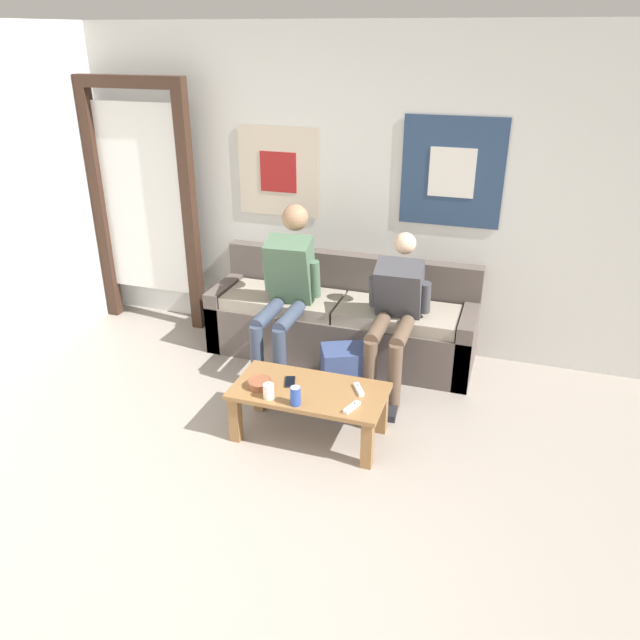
{
  "coord_description": "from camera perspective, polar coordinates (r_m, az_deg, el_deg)",
  "views": [
    {
      "loc": [
        1.35,
        -1.89,
        2.47
      ],
      "look_at": [
        0.12,
        1.8,
        0.66
      ],
      "focal_mm": 35.0,
      "sensor_mm": 36.0,
      "label": 1
    }
  ],
  "objects": [
    {
      "name": "pillar_candle",
      "position": [
        3.96,
        -4.72,
        -6.51
      ],
      "size": [
        0.07,
        0.07,
        0.11
      ],
      "color": "silver",
      "rests_on": "coffee_table"
    },
    {
      "name": "door_frame",
      "position": [
        5.7,
        -15.93,
        11.11
      ],
      "size": [
        1.0,
        0.1,
        2.15
      ],
      "color": "#382319",
      "rests_on": "ground_plane"
    },
    {
      "name": "person_seated_teen",
      "position": [
        4.6,
        6.88,
        0.96
      ],
      "size": [
        0.47,
        0.88,
        1.13
      ],
      "color": "brown",
      "rests_on": "ground_plane"
    },
    {
      "name": "coffee_table",
      "position": [
        4.1,
        -0.99,
        -7.16
      ],
      "size": [
        1.0,
        0.5,
        0.36
      ],
      "color": "olive",
      "rests_on": "ground_plane"
    },
    {
      "name": "cell_phone",
      "position": [
        4.14,
        -2.75,
        -5.66
      ],
      "size": [
        0.11,
        0.15,
        0.01
      ],
      "color": "black",
      "rests_on": "coffee_table"
    },
    {
      "name": "ground_plane",
      "position": [
        3.39,
        -12.61,
        -22.59
      ],
      "size": [
        18.0,
        18.0,
        0.0
      ],
      "primitive_type": "plane",
      "color": "gray"
    },
    {
      "name": "game_controller_near_right",
      "position": [
        3.87,
        2.92,
        -7.97
      ],
      "size": [
        0.08,
        0.15,
        0.03
      ],
      "color": "white",
      "rests_on": "coffee_table"
    },
    {
      "name": "game_controller_near_left",
      "position": [
        4.05,
        3.57,
        -6.35
      ],
      "size": [
        0.1,
        0.14,
        0.03
      ],
      "color": "white",
      "rests_on": "coffee_table"
    },
    {
      "name": "backpack",
      "position": [
        4.57,
        2.36,
        -5.0
      ],
      "size": [
        0.42,
        0.38,
        0.4
      ],
      "color": "navy",
      "rests_on": "ground_plane"
    },
    {
      "name": "wall_back",
      "position": [
        5.13,
        2.62,
        11.47
      ],
      "size": [
        10.0,
        0.07,
        2.55
      ],
      "color": "silver",
      "rests_on": "ground_plane"
    },
    {
      "name": "couch",
      "position": [
        5.14,
        2.01,
        -0.19
      ],
      "size": [
        2.16,
        0.66,
        0.8
      ],
      "color": "#564C47",
      "rests_on": "ground_plane"
    },
    {
      "name": "drink_can_blue",
      "position": [
        3.88,
        -2.26,
        -6.95
      ],
      "size": [
        0.07,
        0.07,
        0.12
      ],
      "color": "#28479E",
      "rests_on": "coffee_table"
    },
    {
      "name": "ceramic_bowl",
      "position": [
        4.09,
        -5.52,
        -5.75
      ],
      "size": [
        0.16,
        0.16,
        0.05
      ],
      "color": "brown",
      "rests_on": "coffee_table"
    },
    {
      "name": "person_seated_adult",
      "position": [
        4.8,
        -3.1,
        3.16
      ],
      "size": [
        0.47,
        0.91,
        1.27
      ],
      "color": "#384256",
      "rests_on": "ground_plane"
    }
  ]
}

